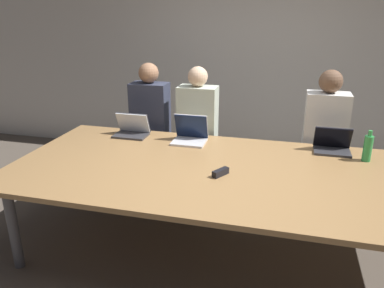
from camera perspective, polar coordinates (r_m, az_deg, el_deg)
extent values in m
plane|color=brown|center=(3.35, 4.15, -15.79)|extent=(24.00, 24.00, 0.00)
cube|color=beige|center=(5.01, 9.48, 13.29)|extent=(12.00, 0.06, 2.80)
cube|color=#9E7547|center=(2.98, 4.50, -4.14)|extent=(3.39, 1.58, 0.04)
cylinder|color=#4C4C51|center=(3.28, -25.60, -11.35)|extent=(0.08, 0.08, 0.72)
cylinder|color=#4C4C51|center=(4.16, -15.11, -3.36)|extent=(0.08, 0.08, 0.72)
cube|color=#333338|center=(3.76, -9.30, 1.30)|extent=(0.33, 0.22, 0.02)
cube|color=#333338|center=(3.79, -8.94, 3.29)|extent=(0.33, 0.09, 0.21)
cube|color=silver|center=(3.78, -8.99, 3.19)|extent=(0.33, 0.09, 0.20)
cube|color=#2D2D38|center=(4.34, -6.06, -3.66)|extent=(0.32, 0.24, 0.45)
cube|color=#33384C|center=(4.14, -6.37, 4.04)|extent=(0.40, 0.24, 0.76)
sphere|color=#9E7051|center=(4.04, -6.63, 10.71)|extent=(0.21, 0.21, 0.21)
cube|color=#333338|center=(3.51, 20.53, -1.10)|extent=(0.31, 0.21, 0.02)
cube|color=#333338|center=(3.55, 20.64, 0.99)|extent=(0.32, 0.09, 0.20)
cube|color=black|center=(3.54, 20.65, 0.88)|extent=(0.31, 0.09, 0.20)
cube|color=#2D2D38|center=(4.08, 18.57, -6.30)|extent=(0.32, 0.24, 0.45)
cube|color=silver|center=(3.86, 19.54, 1.81)|extent=(0.40, 0.24, 0.76)
sphere|color=brown|center=(3.75, 20.40, 8.94)|extent=(0.22, 0.22, 0.22)
cylinder|color=green|center=(3.40, 25.19, -0.63)|extent=(0.07, 0.07, 0.22)
cylinder|color=green|center=(3.36, 25.52, 1.48)|extent=(0.03, 0.03, 0.05)
cube|color=silver|center=(3.53, -0.46, 0.31)|extent=(0.31, 0.25, 0.02)
cube|color=silver|center=(3.57, -0.08, 2.77)|extent=(0.31, 0.09, 0.24)
cube|color=#0F1933|center=(3.56, -0.12, 2.67)|extent=(0.31, 0.09, 0.24)
cube|color=#2D2D38|center=(4.15, 0.81, -4.74)|extent=(0.32, 0.24, 0.45)
cube|color=beige|center=(3.93, 0.85, 3.31)|extent=(0.40, 0.24, 0.76)
sphere|color=beige|center=(3.82, 0.89, 10.24)|extent=(0.20, 0.20, 0.20)
cube|color=black|center=(2.85, 4.37, -4.34)|extent=(0.11, 0.15, 0.05)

